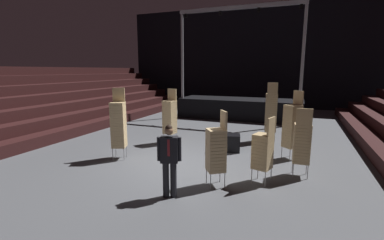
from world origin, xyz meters
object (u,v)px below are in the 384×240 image
Objects in this scene: chair_stack_rear_right at (263,150)px; chair_stack_mid_centre at (170,116)px; chair_stack_mid_left at (302,143)px; chair_stack_mid_right at (292,126)px; stage_riser at (240,107)px; chair_stack_front_right at (216,149)px; chair_stack_rear_left at (271,112)px; chair_stack_front_left at (119,124)px; man_with_tie at (169,157)px; equipment_road_case at (228,143)px.

chair_stack_mid_centre is at bearing 72.87° from chair_stack_rear_right.
chair_stack_mid_right is (-0.31, 1.52, 0.17)m from chair_stack_mid_left.
chair_stack_front_right is at bearing -81.45° from stage_riser.
chair_stack_rear_left reaches higher than chair_stack_mid_right.
chair_stack_mid_left is (5.71, 0.58, -0.21)m from chair_stack_front_left.
chair_stack_front_right is (1.54, -10.24, 0.26)m from stage_riser.
chair_stack_front_left reaches higher than chair_stack_rear_right.
chair_stack_mid_centre is (0.70, 2.44, -0.08)m from chair_stack_front_left.
stage_riser is at bearing 108.23° from chair_stack_mid_left.
stage_riser is 9.98m from chair_stack_rear_right.
chair_stack_front_left is at bearing 82.68° from chair_stack_mid_centre.
chair_stack_mid_right is at bearing 1.99° from chair_stack_rear_right.
chair_stack_rear_left reaches higher than man_with_tie.
man_with_tie is at bearing 102.10° from chair_stack_mid_right.
chair_stack_rear_right is at bearing 154.68° from chair_stack_mid_centre.
man_with_tie is at bearing 124.51° from chair_stack_front_left.
chair_stack_front_left reaches higher than man_with_tie.
chair_stack_mid_centre is 4.91m from chair_stack_rear_right.
stage_riser is 7.20m from equipment_road_case.
chair_stack_front_right is 3.23m from equipment_road_case.
chair_stack_rear_right is at bearing -74.70° from stage_riser.
chair_stack_mid_centre is at bearing -164.87° from chair_stack_rear_left.
chair_stack_mid_right is (2.55, 4.04, 0.16)m from man_with_tie.
chair_stack_mid_right reaches higher than equipment_road_case.
chair_stack_front_left is 1.22× the size of chair_stack_front_right.
chair_stack_mid_left is at bearing -32.94° from equipment_road_case.
chair_stack_mid_centre is (-5.02, 1.86, 0.13)m from chair_stack_mid_left.
chair_stack_mid_right is at bearing -175.52° from chair_stack_mid_centre.
stage_riser is at bearing -105.78° from man_with_tie.
chair_stack_mid_centre reaches higher than chair_stack_front_right.
chair_stack_front_right is at bearing 144.80° from chair_stack_front_left.
chair_stack_mid_left reaches higher than man_with_tie.
chair_stack_rear_left is 1.38× the size of chair_stack_rear_right.
chair_stack_mid_centre is at bearing -83.20° from man_with_tie.
chair_stack_mid_right is 2.49m from chair_stack_rear_right.
chair_stack_front_left is 6.24m from chair_stack_rear_left.
chair_stack_mid_right is at bearing -65.68° from stage_riser.
chair_stack_mid_centre reaches higher than chair_stack_rear_right.
man_with_tie is 0.79× the size of chair_stack_mid_centre.
chair_stack_front_right is 0.85× the size of chair_stack_mid_right.
chair_stack_rear_right reaches higher than equipment_road_case.
chair_stack_front_left is at bearing 65.64° from chair_stack_mid_right.
chair_stack_mid_left is 0.89× the size of chair_stack_mid_centre.
stage_riser is at bearing -26.19° from chair_stack_front_right.
equipment_road_case is at bearing 41.43° from chair_stack_mid_right.
chair_stack_mid_centre is (-4.70, 0.34, -0.04)m from chair_stack_mid_right.
stage_riser is 3.77× the size of chair_stack_mid_left.
stage_riser is 9.46m from chair_stack_mid_left.
stage_riser is 11.29m from man_with_tie.
chair_stack_mid_centre is at bearing 155.66° from chair_stack_mid_left.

